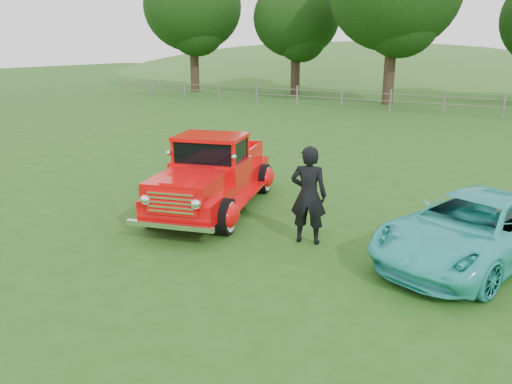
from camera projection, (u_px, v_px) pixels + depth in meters
The scene contains 8 objects.
ground at pixel (235, 250), 9.52m from camera, with size 140.00×140.00×0.00m, color #205115.
distant_hills at pixel (459, 113), 62.29m from camera, with size 116.00×60.00×18.00m.
fence_line at pixel (444, 103), 27.67m from camera, with size 48.00×0.12×1.20m.
tree_far_west at pixel (193, 7), 38.79m from camera, with size 7.60×7.60×9.93m.
tree_mid_west at pixel (296, 18), 36.93m from camera, with size 6.40×6.40×8.46m.
red_pickup at pixel (213, 176), 11.70m from camera, with size 3.10×5.26×1.78m.
teal_sedan at pixel (473, 229), 8.92m from camera, with size 2.01×4.36×1.21m, color #2EBAB2.
man at pixel (308, 195), 9.62m from camera, with size 0.71×0.47×1.94m, color black.
Camera 1 is at (4.70, -7.46, 3.79)m, focal length 35.00 mm.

